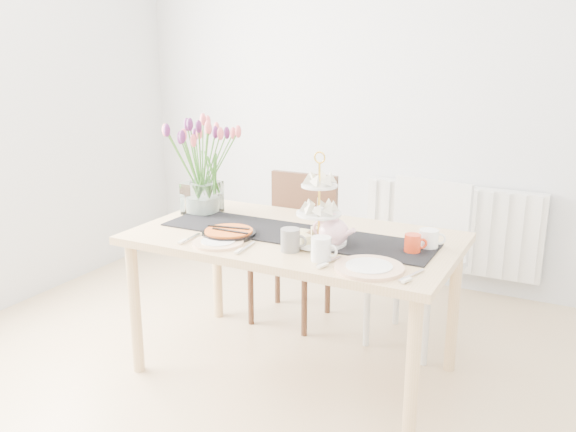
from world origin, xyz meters
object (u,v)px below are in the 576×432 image
at_px(tulip_vase, 200,150).
at_px(chair_white, 421,250).
at_px(cake_stand, 319,222).
at_px(mug_orange, 412,244).
at_px(cream_jug, 429,239).
at_px(radiator, 452,228).
at_px(tart_tin, 229,233).
at_px(plate_left, 218,243).
at_px(dining_table, 295,249).
at_px(chair_brown, 296,236).
at_px(mug_white, 321,249).
at_px(teapot, 334,232).
at_px(plate_right, 369,268).
at_px(mug_grey, 290,240).

bearing_deg(tulip_vase, chair_white, 25.44).
height_order(cake_stand, mug_orange, cake_stand).
bearing_deg(cream_jug, chair_white, 93.07).
bearing_deg(radiator, tart_tin, -114.09).
bearing_deg(tulip_vase, radiator, 50.73).
bearing_deg(plate_left, cake_stand, 26.27).
height_order(dining_table, cake_stand, cake_stand).
distance_m(dining_table, tart_tin, 0.34).
relative_size(cream_jug, mug_orange, 1.02).
bearing_deg(chair_brown, mug_white, -59.00).
distance_m(mug_orange, plate_left, 0.91).
bearing_deg(chair_brown, teapot, -53.62).
bearing_deg(tulip_vase, cream_jug, -1.81).
distance_m(radiator, teapot, 1.63).
height_order(dining_table, plate_left, plate_left).
relative_size(mug_white, plate_right, 0.36).
xyz_separation_m(chair_brown, mug_grey, (0.41, -0.88, 0.28)).
bearing_deg(chair_white, cake_stand, -101.45).
relative_size(chair_brown, tart_tin, 3.36).
relative_size(mug_orange, plate_left, 0.36).
distance_m(cream_jug, mug_orange, 0.11).
height_order(cream_jug, mug_orange, cream_jug).
height_order(mug_grey, mug_white, same).
height_order(chair_brown, tart_tin, chair_brown).
xyz_separation_m(cream_jug, tart_tin, (-0.93, -0.26, -0.03)).
bearing_deg(teapot, plate_left, -145.29).
bearing_deg(mug_white, teapot, 101.21).
bearing_deg(plate_right, dining_table, 149.32).
height_order(tart_tin, mug_orange, mug_orange).
height_order(chair_white, cream_jug, chair_white).
distance_m(dining_table, cream_jug, 0.66).
xyz_separation_m(cream_jug, mug_grey, (-0.55, -0.33, 0.01)).
distance_m(radiator, cream_jug, 1.45).
xyz_separation_m(chair_white, plate_left, (-0.73, -0.96, 0.21)).
bearing_deg(teapot, chair_white, 84.69).
bearing_deg(cake_stand, mug_orange, 10.33).
height_order(mug_grey, plate_left, mug_grey).
distance_m(tart_tin, plate_right, 0.79).
bearing_deg(mug_orange, tulip_vase, 143.89).
height_order(cream_jug, tart_tin, cream_jug).
xyz_separation_m(mug_grey, plate_left, (-0.35, -0.06, -0.05)).
xyz_separation_m(cream_jug, plate_left, (-0.91, -0.39, -0.04)).
bearing_deg(radiator, chair_brown, -132.44).
distance_m(cake_stand, cream_jug, 0.52).
relative_size(cream_jug, mug_white, 0.85).
bearing_deg(plate_right, mug_orange, 70.70).
bearing_deg(teapot, mug_orange, 23.30).
bearing_deg(chair_brown, cake_stand, -57.72).
xyz_separation_m(cake_stand, tart_tin, (-0.45, -0.09, -0.10)).
relative_size(cake_stand, teapot, 1.73).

